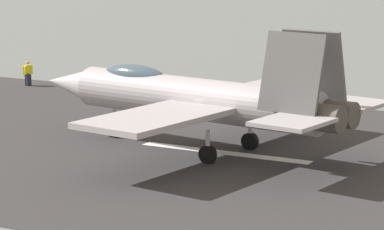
# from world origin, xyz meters

# --- Properties ---
(ground_plane) EXTENTS (400.00, 400.00, 0.00)m
(ground_plane) POSITION_xyz_m (0.00, 0.00, 0.00)
(ground_plane) COLOR slate
(runway_strip) EXTENTS (240.00, 26.00, 0.02)m
(runway_strip) POSITION_xyz_m (-0.02, 0.00, 0.01)
(runway_strip) COLOR #323031
(runway_strip) RESTS_ON ground
(fighter_jet) EXTENTS (16.93, 14.83, 5.59)m
(fighter_jet) POSITION_xyz_m (1.68, 0.21, 2.39)
(fighter_jet) COLOR #A9A3A9
(fighter_jet) RESTS_ON ground
(crew_person) EXTENTS (0.41, 0.66, 1.58)m
(crew_person) POSITION_xyz_m (19.62, -10.91, 0.79)
(crew_person) COLOR #1E2338
(crew_person) RESTS_ON ground
(marker_cone_mid) EXTENTS (0.44, 0.44, 0.55)m
(marker_cone_mid) POSITION_xyz_m (5.42, -12.17, 0.28)
(marker_cone_mid) COLOR orange
(marker_cone_mid) RESTS_ON ground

